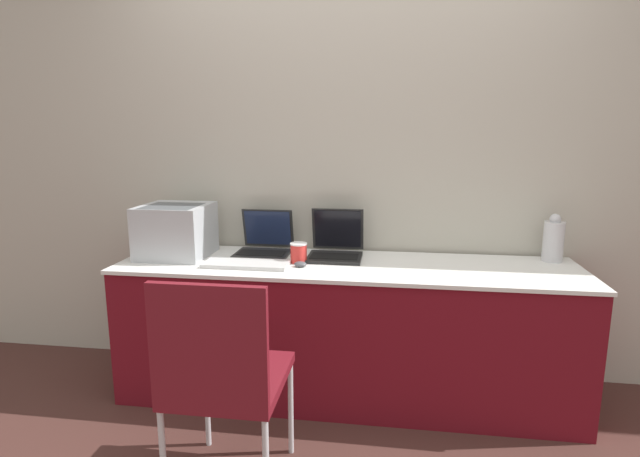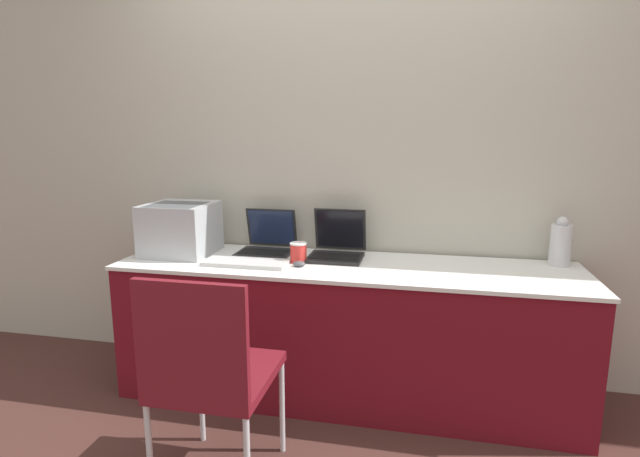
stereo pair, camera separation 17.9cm
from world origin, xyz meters
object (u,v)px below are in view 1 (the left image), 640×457
(coffee_cup, at_px, (299,253))
(metal_pitcher, at_px, (553,240))
(external_keyboard, at_px, (246,264))
(mouse, at_px, (300,264))
(laptop_right, at_px, (336,247))
(laptop_left, at_px, (264,244))
(printer, at_px, (176,229))
(chair, at_px, (223,372))

(coffee_cup, bearing_deg, metal_pitcher, 9.63)
(external_keyboard, distance_m, mouse, 0.28)
(laptop_right, xyz_separation_m, external_keyboard, (-0.44, -0.26, -0.05))
(laptop_left, height_order, metal_pitcher, metal_pitcher)
(external_keyboard, bearing_deg, laptop_right, 30.56)
(coffee_cup, height_order, metal_pitcher, metal_pitcher)
(external_keyboard, height_order, mouse, mouse)
(laptop_left, xyz_separation_m, laptop_right, (0.41, -0.01, 0.00))
(metal_pitcher, bearing_deg, laptop_left, -177.91)
(printer, xyz_separation_m, chair, (0.57, -0.90, -0.36))
(chair, bearing_deg, printer, 122.37)
(laptop_left, relative_size, mouse, 4.56)
(external_keyboard, bearing_deg, mouse, 4.22)
(laptop_left, relative_size, chair, 0.32)
(printer, height_order, metal_pitcher, printer)
(coffee_cup, relative_size, chair, 0.12)
(printer, xyz_separation_m, mouse, (0.73, -0.13, -0.14))
(laptop_right, relative_size, coffee_cup, 2.91)
(laptop_left, xyz_separation_m, metal_pitcher, (1.57, 0.06, 0.06))
(metal_pitcher, bearing_deg, mouse, -166.82)
(metal_pitcher, bearing_deg, printer, -174.97)
(metal_pitcher, relative_size, chair, 0.28)
(laptop_right, relative_size, mouse, 4.77)
(laptop_right, relative_size, chair, 0.34)
(metal_pitcher, xyz_separation_m, chair, (-1.48, -1.08, -0.32))
(laptop_left, height_order, mouse, laptop_left)
(chair, bearing_deg, metal_pitcher, 36.12)
(printer, height_order, coffee_cup, printer)
(mouse, bearing_deg, laptop_right, 56.69)
(mouse, distance_m, chair, 0.82)
(printer, bearing_deg, external_keyboard, -18.57)
(external_keyboard, height_order, chair, chair)
(laptop_right, bearing_deg, metal_pitcher, 3.49)
(chair, bearing_deg, coffee_cup, 81.04)
(printer, xyz_separation_m, laptop_left, (0.47, 0.12, -0.10))
(metal_pitcher, bearing_deg, external_keyboard, -168.37)
(mouse, xyz_separation_m, chair, (-0.16, -0.77, -0.22))
(external_keyboard, bearing_deg, printer, 161.43)
(coffee_cup, relative_size, mouse, 1.64)
(metal_pitcher, height_order, chair, metal_pitcher)
(laptop_left, distance_m, chair, 1.06)
(printer, height_order, laptop_right, printer)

